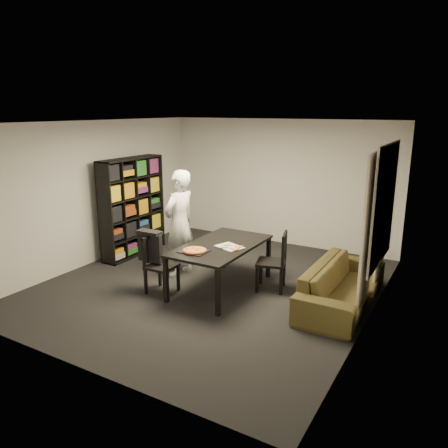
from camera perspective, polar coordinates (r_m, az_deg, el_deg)
The scene contains 16 objects.
room at distance 6.84m, azimuth -1.76°, elevation 2.17°, with size 5.01×5.51×2.61m.
window_pane at distance 6.49m, azimuth 20.25°, elevation 2.36°, with size 0.02×1.40×1.60m, color black.
window_frame at distance 6.49m, azimuth 20.20°, elevation 2.36°, with size 0.03×1.52×1.72m, color white.
curtain_left at distance 6.09m, azimuth 18.29°, elevation -1.66°, with size 0.03×0.70×2.25m, color beige.
curtain_right at distance 7.08m, azimuth 20.07°, elevation 0.45°, with size 0.03×0.70×2.25m, color beige.
bookshelf at distance 8.65m, azimuth -11.86°, elevation 2.19°, with size 0.35×1.50×1.90m, color black.
dining_table at distance 6.85m, azimuth -0.42°, elevation -3.21°, with size 0.99×1.78×0.74m.
chair_left at distance 6.89m, azimuth -8.76°, elevation -4.69°, with size 0.43×0.43×0.91m.
chair_right at distance 6.91m, azimuth 6.93°, elevation -4.38°, with size 0.54×0.54×0.94m.
draped_jacket at distance 6.89m, azimuth -9.65°, elevation -2.70°, with size 0.42×0.18×0.50m.
person at distance 7.44m, azimuth -5.82°, elevation 0.08°, with size 0.67×0.44×1.83m, color silver.
baking_tray at distance 6.50m, azimuth -3.97°, elevation -3.59°, with size 0.40×0.32×0.01m, color black.
pepperoni_pizza at distance 6.48m, azimuth -3.84°, elevation -3.46°, with size 0.35×0.35×0.03m.
kitchen_towel at distance 6.70m, azimuth 0.74°, elevation -2.99°, with size 0.40×0.30×0.01m, color silver.
pizza_slices at distance 6.67m, azimuth 0.95°, elevation -3.00°, with size 0.37×0.31×0.01m, color gold, non-canonical shape.
sofa at distance 6.66m, azimuth 15.17°, elevation -7.71°, with size 2.09×0.82×0.61m, color #423E1A.
Camera 1 is at (3.51, -5.67, 2.81)m, focal length 35.00 mm.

